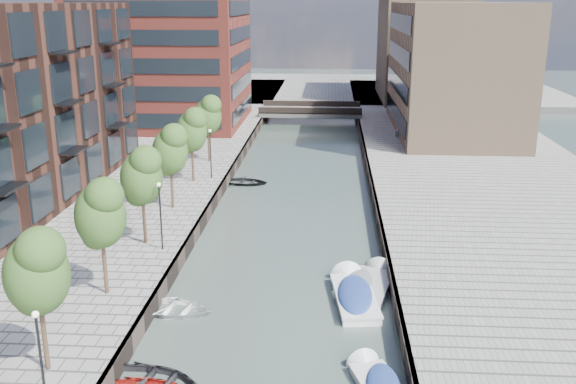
# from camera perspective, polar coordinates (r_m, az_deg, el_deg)

# --- Properties ---
(water) EXTENTS (300.00, 300.00, 0.00)m
(water) POSITION_cam_1_polar(r_m,az_deg,el_deg) (53.17, 0.87, 0.08)
(water) COLOR #38473F
(water) RESTS_ON ground
(quay_right) EXTENTS (20.00, 140.00, 1.00)m
(quay_right) POSITION_cam_1_polar(r_m,az_deg,el_deg) (54.62, 17.88, 0.25)
(quay_right) COLOR gray
(quay_right) RESTS_ON ground
(quay_wall_left) EXTENTS (0.25, 140.00, 1.00)m
(quay_wall_left) POSITION_cam_1_polar(r_m,az_deg,el_deg) (53.67, -5.64, 0.71)
(quay_wall_left) COLOR #332823
(quay_wall_left) RESTS_ON ground
(quay_wall_right) EXTENTS (0.25, 140.00, 1.00)m
(quay_wall_right) POSITION_cam_1_polar(r_m,az_deg,el_deg) (53.08, 7.46, 0.47)
(quay_wall_right) COLOR #332823
(quay_wall_right) RESTS_ON ground
(far_closure) EXTENTS (80.00, 40.00, 1.00)m
(far_closure) POSITION_cam_1_polar(r_m,az_deg,el_deg) (111.89, 2.51, 9.08)
(far_closure) COLOR gray
(far_closure) RESTS_ON ground
(tan_block_near) EXTENTS (12.00, 25.00, 14.00)m
(tan_block_near) POSITION_cam_1_polar(r_m,az_deg,el_deg) (74.46, 14.44, 10.61)
(tan_block_near) COLOR #8F7258
(tan_block_near) RESTS_ON quay_right
(tan_block_far) EXTENTS (12.00, 20.00, 16.00)m
(tan_block_far) POSITION_cam_1_polar(r_m,az_deg,el_deg) (99.99, 11.83, 12.76)
(tan_block_far) COLOR #8F7258
(tan_block_far) RESTS_ON quay_right
(bridge) EXTENTS (13.00, 6.00, 1.30)m
(bridge) POSITION_cam_1_polar(r_m,az_deg,el_deg) (84.07, 2.03, 7.20)
(bridge) COLOR gray
(bridge) RESTS_ON ground
(tree_1) EXTENTS (2.50, 2.50, 5.95)m
(tree_1) POSITION_cam_1_polar(r_m,az_deg,el_deg) (26.45, -21.47, -6.41)
(tree_1) COLOR #382619
(tree_1) RESTS_ON quay_left
(tree_2) EXTENTS (2.50, 2.50, 5.95)m
(tree_2) POSITION_cam_1_polar(r_m,az_deg,el_deg) (32.49, -16.37, -1.68)
(tree_2) COLOR #382619
(tree_2) RESTS_ON quay_left
(tree_3) EXTENTS (2.50, 2.50, 5.95)m
(tree_3) POSITION_cam_1_polar(r_m,az_deg,el_deg) (38.85, -12.92, 1.54)
(tree_3) COLOR #382619
(tree_3) RESTS_ON quay_left
(tree_4) EXTENTS (2.50, 2.50, 5.95)m
(tree_4) POSITION_cam_1_polar(r_m,az_deg,el_deg) (45.39, -10.45, 3.84)
(tree_4) COLOR #382619
(tree_4) RESTS_ON quay_left
(tree_5) EXTENTS (2.50, 2.50, 5.95)m
(tree_5) POSITION_cam_1_polar(r_m,az_deg,el_deg) (52.06, -8.59, 5.55)
(tree_5) COLOR #382619
(tree_5) RESTS_ON quay_left
(tree_6) EXTENTS (2.50, 2.50, 5.95)m
(tree_6) POSITION_cam_1_polar(r_m,az_deg,el_deg) (58.80, -7.15, 6.87)
(tree_6) COLOR #382619
(tree_6) RESTS_ON quay_left
(lamp_0) EXTENTS (0.24, 0.24, 4.12)m
(lamp_0) POSITION_cam_1_polar(r_m,az_deg,el_deg) (24.26, -21.17, -13.23)
(lamp_0) COLOR black
(lamp_0) RESTS_ON quay_left
(lamp_1) EXTENTS (0.24, 0.24, 4.12)m
(lamp_1) POSITION_cam_1_polar(r_m,az_deg,el_deg) (38.07, -11.29, -1.49)
(lamp_1) COLOR black
(lamp_1) RESTS_ON quay_left
(lamp_2) EXTENTS (0.24, 0.24, 4.12)m
(lamp_2) POSITION_cam_1_polar(r_m,az_deg,el_deg) (53.12, -6.91, 3.86)
(lamp_2) COLOR black
(lamp_2) RESTS_ON quay_left
(sloop_3) EXTENTS (4.59, 3.61, 0.86)m
(sloop_3) POSITION_cam_1_polar(r_m,az_deg,el_deg) (33.56, -10.19, -10.47)
(sloop_3) COLOR white
(sloop_3) RESTS_ON ground
(sloop_4) EXTENTS (4.27, 3.24, 0.83)m
(sloop_4) POSITION_cam_1_polar(r_m,az_deg,el_deg) (55.39, -3.88, 0.72)
(sloop_4) COLOR black
(sloop_4) RESTS_ON ground
(motorboat_2) EXTENTS (3.02, 5.55, 1.76)m
(motorboat_2) POSITION_cam_1_polar(r_m,az_deg,el_deg) (35.93, 7.55, -8.27)
(motorboat_2) COLOR #B2B1B0
(motorboat_2) RESTS_ON ground
(motorboat_3) EXTENTS (2.60, 5.92, 1.91)m
(motorboat_3) POSITION_cam_1_polar(r_m,az_deg,el_deg) (34.55, 5.83, -9.02)
(motorboat_3) COLOR white
(motorboat_3) RESTS_ON ground
(motorboat_4) EXTENTS (3.22, 4.68, 1.48)m
(motorboat_4) POSITION_cam_1_polar(r_m,az_deg,el_deg) (36.23, 6.69, -7.88)
(motorboat_4) COLOR #AFAFAD
(motorboat_4) RESTS_ON ground
(car) EXTENTS (2.90, 4.62, 1.47)m
(car) POSITION_cam_1_polar(r_m,az_deg,el_deg) (72.00, 10.46, 5.61)
(car) COLOR #989C9D
(car) RESTS_ON quay_right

